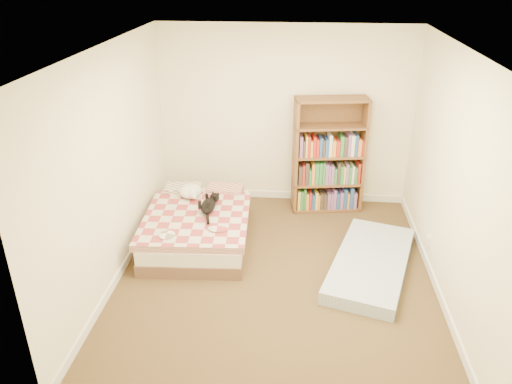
# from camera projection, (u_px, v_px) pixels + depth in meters

# --- Properties ---
(room) EXTENTS (3.51, 4.01, 2.51)m
(room) POSITION_uv_depth(u_px,v_px,m) (278.00, 178.00, 5.14)
(room) COLOR #402D1B
(room) RESTS_ON ground
(bed) EXTENTS (1.33, 1.78, 0.46)m
(bed) POSITION_uv_depth(u_px,v_px,m) (199.00, 225.00, 6.27)
(bed) COLOR brown
(bed) RESTS_ON room
(bookshelf) EXTENTS (1.01, 0.46, 1.60)m
(bookshelf) POSITION_uv_depth(u_px,v_px,m) (328.00, 170.00, 6.93)
(bookshelf) COLOR brown
(bookshelf) RESTS_ON room
(floor_mattress) EXTENTS (1.23, 1.86, 0.15)m
(floor_mattress) POSITION_uv_depth(u_px,v_px,m) (371.00, 263.00, 5.72)
(floor_mattress) COLOR #7798C7
(floor_mattress) RESTS_ON room
(black_cat) EXTENTS (0.27, 0.66, 0.15)m
(black_cat) POSITION_uv_depth(u_px,v_px,m) (209.00, 204.00, 6.19)
(black_cat) COLOR black
(black_cat) RESTS_ON bed
(white_dog) EXTENTS (0.36, 0.39, 0.16)m
(white_dog) POSITION_uv_depth(u_px,v_px,m) (191.00, 191.00, 6.50)
(white_dog) COLOR white
(white_dog) RESTS_ON bed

